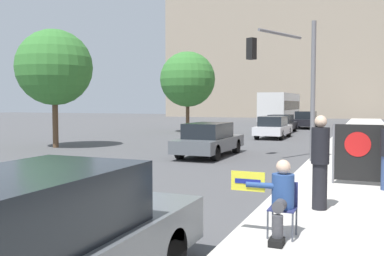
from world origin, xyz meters
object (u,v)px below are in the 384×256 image
(traffic_light_pole, at_px, (286,68))
(street_tree_midblock, at_px, (188,79))
(jogger_on_sidewalk, at_px, (320,161))
(parked_car_curbside, at_px, (33,249))
(car_on_road_distant, at_px, (281,123))
(city_bus_on_road, at_px, (280,107))
(car_on_road_nearest, at_px, (209,139))
(car_on_road_midblock, at_px, (273,127))
(street_tree_near_curb, at_px, (54,68))
(protest_banner, at_px, (376,154))
(car_on_road_far_lane, at_px, (306,120))
(seated_protester, at_px, (280,197))

(traffic_light_pole, distance_m, street_tree_midblock, 17.52)
(jogger_on_sidewalk, xyz_separation_m, parked_car_curbside, (-2.22, -5.22, -0.33))
(car_on_road_distant, xyz_separation_m, city_bus_on_road, (-2.42, 12.48, 1.18))
(parked_car_curbside, bearing_deg, car_on_road_nearest, 102.75)
(jogger_on_sidewalk, relative_size, street_tree_midblock, 0.29)
(traffic_light_pole, bearing_deg, parked_car_curbside, -91.10)
(car_on_road_midblock, xyz_separation_m, street_tree_near_curb, (-8.90, -9.98, 3.29))
(protest_banner, bearing_deg, car_on_road_nearest, 139.71)
(car_on_road_distant, bearing_deg, parked_car_curbside, -84.19)
(car_on_road_nearest, relative_size, street_tree_near_curb, 0.77)
(protest_banner, height_order, street_tree_near_curb, street_tree_near_curb)
(parked_car_curbside, height_order, car_on_road_distant, parked_car_curbside)
(car_on_road_midblock, height_order, car_on_road_far_lane, car_on_road_far_lane)
(car_on_road_far_lane, distance_m, street_tree_midblock, 12.00)
(car_on_road_distant, bearing_deg, street_tree_near_curb, -118.48)
(car_on_road_far_lane, xyz_separation_m, city_bus_on_road, (-3.46, 6.25, 1.12))
(car_on_road_nearest, bearing_deg, car_on_road_distant, 89.76)
(traffic_light_pole, relative_size, car_on_road_nearest, 1.08)
(jogger_on_sidewalk, relative_size, traffic_light_pole, 0.37)
(seated_protester, distance_m, street_tree_near_curb, 17.34)
(traffic_light_pole, bearing_deg, jogger_on_sidewalk, -75.27)
(street_tree_near_curb, bearing_deg, car_on_road_nearest, -2.67)
(car_on_road_distant, bearing_deg, traffic_light_pole, -79.00)
(street_tree_midblock, bearing_deg, car_on_road_distant, 18.51)
(protest_banner, height_order, parked_car_curbside, protest_banner)
(jogger_on_sidewalk, relative_size, car_on_road_nearest, 0.40)
(car_on_road_distant, xyz_separation_m, street_tree_midblock, (-6.77, -2.27, 3.37))
(car_on_road_nearest, bearing_deg, protest_banner, -40.29)
(traffic_light_pole, height_order, car_on_road_nearest, traffic_light_pole)
(car_on_road_midblock, bearing_deg, street_tree_midblock, 156.14)
(seated_protester, bearing_deg, car_on_road_distant, 107.78)
(car_on_road_distant, bearing_deg, seated_protester, -79.54)
(seated_protester, xyz_separation_m, street_tree_midblock, (-11.61, 23.94, 3.27))
(car_on_road_far_lane, bearing_deg, car_on_road_midblock, -92.60)
(city_bus_on_road, bearing_deg, car_on_road_distant, -79.04)
(parked_car_curbside, xyz_separation_m, car_on_road_far_lane, (-1.95, 35.60, -0.01))
(car_on_road_nearest, bearing_deg, seated_protester, -64.64)
(traffic_light_pole, distance_m, parked_car_curbside, 13.03)
(car_on_road_distant, bearing_deg, car_on_road_midblock, -84.66)
(car_on_road_far_lane, height_order, city_bus_on_road, city_bus_on_road)
(seated_protester, bearing_deg, street_tree_near_curb, 148.25)
(city_bus_on_road, bearing_deg, car_on_road_midblock, -80.74)
(car_on_road_nearest, bearing_deg, car_on_road_far_lane, 87.12)
(protest_banner, distance_m, car_on_road_far_lane, 27.94)
(traffic_light_pole, bearing_deg, seated_protester, -80.49)
(protest_banner, relative_size, street_tree_midblock, 0.34)
(parked_car_curbside, relative_size, city_bus_on_road, 0.47)
(traffic_light_pole, distance_m, car_on_road_distant, 17.18)
(car_on_road_midblock, bearing_deg, street_tree_near_curb, -131.74)
(city_bus_on_road, bearing_deg, car_on_road_far_lane, -61.03)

